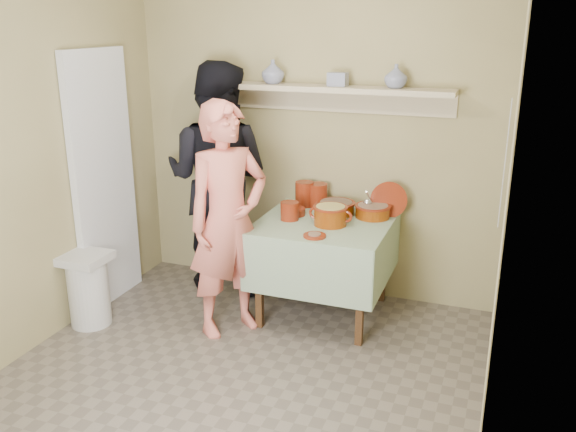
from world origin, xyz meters
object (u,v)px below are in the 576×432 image
at_px(serving_table, 325,236).
at_px(trash_bin, 88,289).
at_px(cazuela_rice, 330,214).
at_px(person_helper, 218,178).
at_px(person_cook, 228,220).

relative_size(serving_table, trash_bin, 1.74).
bearing_deg(cazuela_rice, person_helper, 164.64).
bearing_deg(cazuela_rice, person_cook, -147.55).
bearing_deg(serving_table, person_helper, 167.66).
bearing_deg(trash_bin, person_cook, 16.39).
bearing_deg(person_cook, trash_bin, 142.60).
xyz_separation_m(person_helper, trash_bin, (-0.60, -0.99, -0.67)).
bearing_deg(person_helper, serving_table, 165.64).
bearing_deg(serving_table, cazuela_rice, -49.71).
xyz_separation_m(person_helper, cazuela_rice, (1.06, -0.29, -0.10)).
bearing_deg(person_cook, serving_table, -14.05).
height_order(cazuela_rice, trash_bin, cazuela_rice).
height_order(person_cook, trash_bin, person_cook).
distance_m(cazuela_rice, trash_bin, 1.89).
xyz_separation_m(person_cook, serving_table, (0.57, 0.47, -0.20)).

